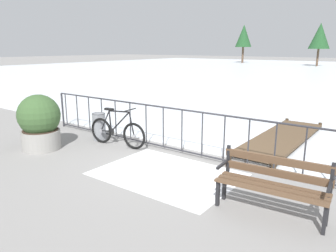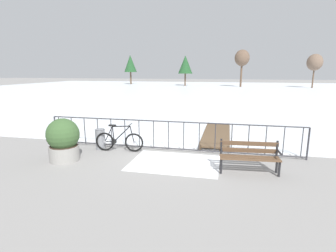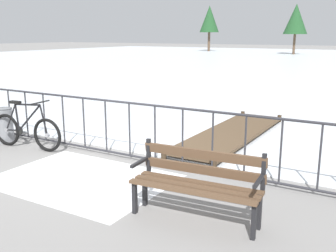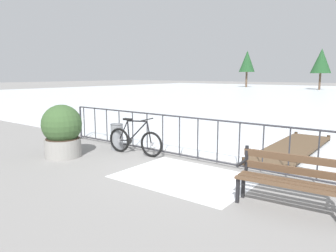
{
  "view_description": "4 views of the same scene",
  "coord_description": "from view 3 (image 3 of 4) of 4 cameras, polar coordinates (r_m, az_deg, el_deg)",
  "views": [
    {
      "loc": [
        4.02,
        -5.93,
        2.42
      ],
      "look_at": [
        -0.28,
        -0.16,
        0.66
      ],
      "focal_mm": 34.36,
      "sensor_mm": 36.0,
      "label": 1
    },
    {
      "loc": [
        1.98,
        -8.74,
        2.78
      ],
      "look_at": [
        0.05,
        -0.29,
        0.95
      ],
      "focal_mm": 28.17,
      "sensor_mm": 36.0,
      "label": 2
    },
    {
      "loc": [
        4.59,
        -5.54,
        2.23
      ],
      "look_at": [
        1.21,
        0.21,
        0.67
      ],
      "focal_mm": 42.0,
      "sensor_mm": 36.0,
      "label": 3
    },
    {
      "loc": [
        3.99,
        -6.39,
        2.09
      ],
      "look_at": [
        -0.73,
        -0.23,
        0.82
      ],
      "focal_mm": 33.9,
      "sensor_mm": 36.0,
      "label": 4
    }
  ],
  "objects": [
    {
      "name": "frozen_pond",
      "position": [
        34.32,
        22.95,
        8.45
      ],
      "size": [
        80.0,
        56.0,
        0.03
      ],
      "primitive_type": "cube",
      "color": "silver",
      "rests_on": "ground"
    },
    {
      "name": "railing_fence",
      "position": [
        7.39,
        -9.0,
        -0.05
      ],
      "size": [
        9.06,
        0.06,
        1.07
      ],
      "color": "#2D2D33",
      "rests_on": "ground"
    },
    {
      "name": "bicycle_near_railing",
      "position": [
        8.28,
        -19.89,
        -0.61
      ],
      "size": [
        1.71,
        0.52,
        0.97
      ],
      "color": "black",
      "rests_on": "ground"
    },
    {
      "name": "ground_plane",
      "position": [
        7.53,
        -8.85,
        -4.2
      ],
      "size": [
        160.0,
        160.0,
        0.0
      ],
      "primitive_type": "plane",
      "color": "gray"
    },
    {
      "name": "tree_west_mid",
      "position": [
        53.43,
        6.03,
        15.15
      ],
      "size": [
        2.52,
        2.52,
        5.87
      ],
      "color": "brown",
      "rests_on": "ground"
    },
    {
      "name": "park_bench",
      "position": [
        4.84,
        4.33,
        -7.63
      ],
      "size": [
        1.63,
        0.61,
        0.89
      ],
      "color": "brown",
      "rests_on": "ground"
    },
    {
      "name": "wooden_dock",
      "position": [
        8.72,
        9.22,
        -0.99
      ],
      "size": [
        1.1,
        4.24,
        0.2
      ],
      "color": "brown",
      "rests_on": "ground"
    },
    {
      "name": "trash_bin",
      "position": [
        8.93,
        -22.61,
        0.15
      ],
      "size": [
        0.35,
        0.35,
        0.73
      ],
      "color": "gray",
      "rests_on": "ground"
    },
    {
      "name": "snow_patch",
      "position": [
        6.39,
        -12.39,
        -7.54
      ],
      "size": [
        2.7,
        1.97,
        0.01
      ],
      "primitive_type": "cube",
      "color": "white",
      "rests_on": "ground"
    },
    {
      "name": "tree_far_west",
      "position": [
        46.82,
        18.07,
        14.52
      ],
      "size": [
        2.61,
        2.61,
        5.48
      ],
      "color": "brown",
      "rests_on": "ground"
    }
  ]
}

